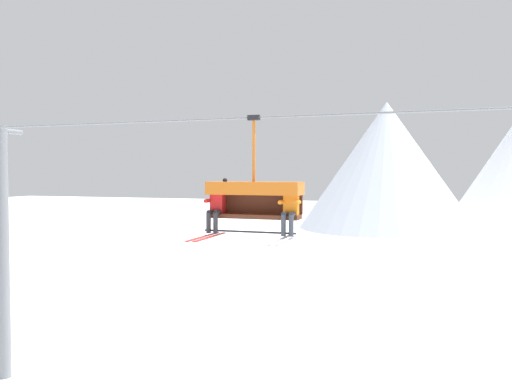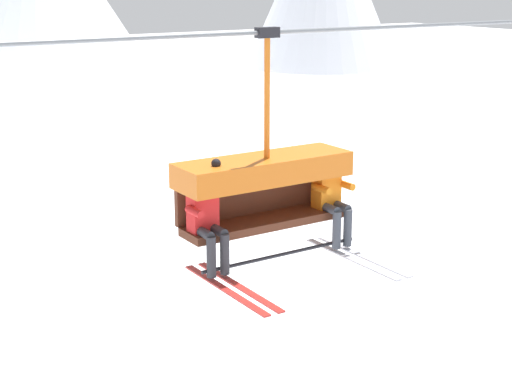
{
  "view_description": "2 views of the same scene",
  "coord_description": "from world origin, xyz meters",
  "px_view_note": "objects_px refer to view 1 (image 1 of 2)",
  "views": [
    {
      "loc": [
        4.17,
        -11.73,
        6.19
      ],
      "look_at": [
        0.45,
        -0.68,
        5.76
      ],
      "focal_mm": 35.0,
      "sensor_mm": 36.0,
      "label": 1
    },
    {
      "loc": [
        -4.64,
        -8.41,
        8.09
      ],
      "look_at": [
        0.38,
        -0.65,
        5.56
      ],
      "focal_mm": 55.0,
      "sensor_mm": 36.0,
      "label": 2
    }
  ],
  "objects_px": {
    "lift_tower_near": "(2,245)",
    "chairlift_chair": "(255,194)",
    "skier_red": "(216,206)",
    "skier_orange": "(290,208)"
  },
  "relations": [
    {
      "from": "lift_tower_near",
      "to": "chairlift_chair",
      "type": "distance_m",
      "value": 8.46
    },
    {
      "from": "lift_tower_near",
      "to": "chairlift_chair",
      "type": "relative_size",
      "value": 2.89
    },
    {
      "from": "lift_tower_near",
      "to": "chairlift_chair",
      "type": "bearing_deg",
      "value": -4.89
    },
    {
      "from": "lift_tower_near",
      "to": "skier_orange",
      "type": "distance_m",
      "value": 9.32
    },
    {
      "from": "skier_red",
      "to": "skier_orange",
      "type": "bearing_deg",
      "value": -0.22
    },
    {
      "from": "chairlift_chair",
      "to": "skier_orange",
      "type": "height_order",
      "value": "chairlift_chair"
    },
    {
      "from": "chairlift_chair",
      "to": "skier_red",
      "type": "bearing_deg",
      "value": -166.57
    },
    {
      "from": "chairlift_chair",
      "to": "skier_red",
      "type": "xyz_separation_m",
      "value": [
        -0.9,
        -0.21,
        -0.28
      ]
    },
    {
      "from": "chairlift_chair",
      "to": "skier_red",
      "type": "relative_size",
      "value": 1.58
    },
    {
      "from": "lift_tower_near",
      "to": "chairlift_chair",
      "type": "height_order",
      "value": "lift_tower_near"
    }
  ]
}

